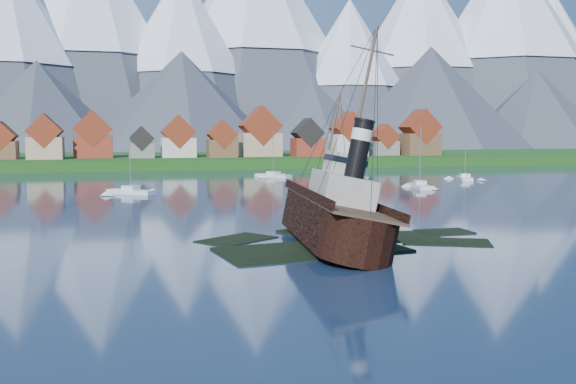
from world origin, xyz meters
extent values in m
plane|color=#172842|center=(0.00, 0.00, 0.00)|extent=(1400.00, 1400.00, 0.00)
cube|color=black|center=(-3.00, -2.00, -0.32)|extent=(19.08, 11.42, 1.00)
cube|color=black|center=(6.00, 4.00, -0.38)|extent=(15.15, 9.76, 1.00)
cube|color=black|center=(2.00, 9.00, -0.28)|extent=(11.45, 9.06, 1.00)
cube|color=black|center=(12.00, -1.00, -0.42)|extent=(10.27, 8.34, 1.00)
cube|color=black|center=(-9.00, 6.00, -0.40)|extent=(9.42, 8.68, 1.00)
cube|color=black|center=(15.00, 5.00, -0.35)|extent=(6.00, 4.00, 1.00)
cube|color=#184112|center=(0.00, 170.00, 0.00)|extent=(600.00, 80.00, 3.20)
cube|color=#3F3D38|center=(0.00, 132.00, 0.00)|extent=(600.00, 2.50, 2.00)
cube|color=brown|center=(-56.00, 153.00, 5.75)|extent=(9.00, 8.00, 5.50)
cube|color=maroon|center=(-56.00, 153.00, 10.12)|extent=(9.16, 8.16, 9.16)
cube|color=tan|center=(-43.00, 150.00, 6.40)|extent=(10.50, 9.00, 6.80)
cube|color=maroon|center=(-43.00, 150.00, 11.69)|extent=(10.69, 9.18, 10.69)
cube|color=maroon|center=(-29.00, 156.00, 6.60)|extent=(12.00, 8.50, 7.20)
cube|color=maroon|center=(-29.00, 156.00, 12.36)|extent=(12.22, 8.67, 12.22)
cube|color=slate|center=(-14.00, 151.00, 5.40)|extent=(8.00, 7.00, 4.80)
cube|color=black|center=(-14.00, 151.00, 9.24)|extent=(8.15, 7.14, 8.15)
cube|color=beige|center=(-2.00, 154.00, 6.20)|extent=(11.00, 9.50, 6.40)
cube|color=maroon|center=(-2.00, 154.00, 11.38)|extent=(11.20, 9.69, 11.20)
cube|color=brown|center=(12.00, 150.00, 5.90)|extent=(9.50, 8.00, 5.80)
cube|color=maroon|center=(12.00, 150.00, 10.51)|extent=(9.67, 8.16, 9.67)
cube|color=tan|center=(26.00, 155.00, 7.00)|extent=(13.50, 10.00, 8.00)
cube|color=maroon|center=(26.00, 155.00, 13.43)|extent=(13.75, 10.20, 13.75)
cube|color=maroon|center=(42.00, 152.00, 6.10)|extent=(10.00, 8.50, 6.20)
cube|color=black|center=(42.00, 152.00, 11.00)|extent=(10.18, 8.67, 10.18)
cube|color=beige|center=(56.00, 149.00, 6.75)|extent=(11.50, 9.00, 7.50)
cube|color=maroon|center=(56.00, 149.00, 12.57)|extent=(11.71, 9.18, 11.71)
cube|color=slate|center=(71.00, 153.00, 5.50)|extent=(9.00, 7.50, 5.00)
cube|color=maroon|center=(71.00, 153.00, 9.62)|extent=(9.16, 7.65, 9.16)
cube|color=brown|center=(84.00, 151.00, 6.90)|extent=(12.50, 10.00, 7.80)
cube|color=maroon|center=(84.00, 151.00, 13.05)|extent=(12.73, 10.20, 12.73)
cone|color=#2D333D|center=(-100.00, 455.00, 73.00)|extent=(180.00, 180.00, 150.00)
cone|color=white|center=(-100.00, 455.00, 103.00)|extent=(111.60, 111.60, 90.00)
cone|color=#2D333D|center=(-40.00, 495.00, 88.00)|extent=(210.00, 210.00, 180.00)
cone|color=#2D333D|center=(30.00, 470.00, 70.50)|extent=(170.00, 170.00, 145.00)
cone|color=white|center=(30.00, 470.00, 99.50)|extent=(105.40, 105.40, 87.00)
cone|color=#2D333D|center=(100.00, 515.00, 98.00)|extent=(240.00, 240.00, 200.00)
cone|color=#2D333D|center=(170.00, 460.00, 60.50)|extent=(150.00, 150.00, 125.00)
cone|color=white|center=(170.00, 460.00, 85.50)|extent=(93.00, 93.00, 75.00)
cone|color=#2D333D|center=(250.00, 490.00, 83.00)|extent=(200.00, 200.00, 170.00)
cone|color=white|center=(250.00, 490.00, 117.00)|extent=(124.00, 124.00, 102.00)
cone|color=#2D333D|center=(330.00, 475.00, 93.00)|extent=(230.00, 230.00, 190.00)
cone|color=white|center=(330.00, 475.00, 131.00)|extent=(142.60, 142.60, 114.00)
cone|color=#2D333D|center=(400.00, 505.00, 75.50)|extent=(180.00, 180.00, 155.00)
cone|color=white|center=(400.00, 505.00, 106.50)|extent=(111.60, 111.60, 93.00)
cone|color=#2D333D|center=(-70.00, 374.00, 27.00)|extent=(120.00, 120.00, 58.00)
cone|color=#2D333D|center=(20.00, 369.00, 31.00)|extent=(136.00, 136.00, 66.00)
cone|color=#2D333D|center=(110.00, 373.00, 23.00)|extent=(110.00, 110.00, 50.00)
cone|color=#2D333D|center=(200.00, 370.00, 35.50)|extent=(150.00, 150.00, 75.00)
cone|color=#2D333D|center=(290.00, 371.00, 28.00)|extent=(124.00, 124.00, 60.00)
cube|color=black|center=(-0.32, 1.20, 2.21)|extent=(6.87, 19.79, 4.12)
cone|color=black|center=(-0.32, 14.04, 2.21)|extent=(6.87, 6.87, 6.87)
cylinder|color=black|center=(-0.32, -8.70, 2.21)|extent=(6.87, 6.87, 4.12)
cube|color=#4C3826|center=(-0.32, 1.20, 4.37)|extent=(6.73, 26.12, 0.25)
cube|color=black|center=(-3.62, 1.20, 4.81)|extent=(0.20, 25.29, 0.88)
cube|color=black|center=(2.98, 1.20, 4.81)|extent=(0.20, 25.29, 0.88)
cube|color=#ADA89E|center=(-0.32, -0.28, 5.84)|extent=(5.11, 8.35, 2.95)
cube|color=#ADA89E|center=(-0.32, 0.70, 8.40)|extent=(3.53, 3.93, 2.16)
cylinder|color=black|center=(-0.32, -3.52, 10.07)|extent=(1.87, 1.87, 5.50)
cylinder|color=silver|center=(-0.32, -3.52, 11.44)|extent=(1.96, 1.96, 1.08)
cylinder|color=#473828|center=(-0.32, 9.05, 10.36)|extent=(0.27, 0.27, 11.78)
cylinder|color=#473828|center=(-0.32, -1.26, 15.86)|extent=(0.31, 0.31, 12.76)
cube|color=silver|center=(-19.04, 60.76, 0.11)|extent=(9.01, 8.48, 1.32)
cube|color=silver|center=(-19.04, 60.76, 1.16)|extent=(3.52, 3.48, 0.77)
cylinder|color=gray|center=(-19.04, 60.76, 6.49)|extent=(0.15, 0.15, 11.45)
cube|color=silver|center=(38.13, 57.98, 0.11)|extent=(4.21, 9.95, 1.37)
cube|color=silver|center=(38.13, 57.98, 1.19)|extent=(2.60, 3.06, 0.80)
cylinder|color=gray|center=(38.13, 57.98, 6.71)|extent=(0.16, 0.16, 11.83)
cube|color=silver|center=(16.60, 96.36, 0.10)|extent=(8.13, 10.11, 1.26)
cube|color=silver|center=(16.60, 96.36, 1.10)|extent=(3.57, 3.73, 0.73)
cylinder|color=gray|center=(16.60, 96.36, 6.18)|extent=(0.15, 0.15, 10.90)
cube|color=silver|center=(58.87, 76.08, 0.11)|extent=(6.04, 10.18, 1.27)
cube|color=silver|center=(58.87, 76.08, 1.11)|extent=(3.08, 3.41, 0.74)
cylinder|color=gray|center=(58.87, 76.08, 6.24)|extent=(0.15, 0.15, 11.00)
camera|label=1|loc=(-20.92, -60.92, 11.57)|focal=40.00mm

